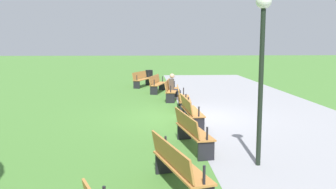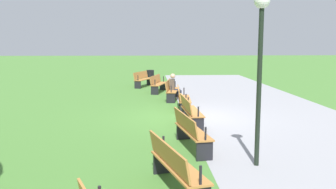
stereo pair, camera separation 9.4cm
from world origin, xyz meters
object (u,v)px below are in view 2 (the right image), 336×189
bench_4 (190,110)px  bench_5 (190,130)px  bench_1 (158,83)px  lamp_post (260,46)px  bench_0 (143,79)px  trash_bin (150,77)px  person_seated (174,86)px  bench_2 (171,89)px  bench_6 (175,165)px  bench_3 (183,98)px

bench_4 → bench_5: size_ratio=0.99×
bench_1 → bench_4: same height
lamp_post → bench_0: bearing=-169.3°
bench_4 → lamp_post: size_ratio=0.56×
trash_bin → person_seated: bearing=8.7°
bench_5 → lamp_post: 2.72m
bench_2 → person_seated: 0.22m
bench_4 → lamp_post: (3.85, 1.00, 2.05)m
person_seated → bench_6: bearing=5.4°
bench_4 → person_seated: size_ratio=1.66×
bench_0 → bench_1: size_ratio=0.99×
bench_6 → bench_1: bearing=164.6°
bench_2 → person_seated: (0.07, 0.14, 0.16)m
bench_2 → person_seated: person_seated is taller
trash_bin → bench_1: bearing=4.9°
bench_2 → bench_5: (7.80, 0.00, 0.00)m
bench_0 → person_seated: 5.31m
bench_4 → bench_1: bearing=-176.9°
bench_1 → lamp_post: 11.93m
lamp_post → trash_bin: lamp_post is taller
bench_6 → trash_bin: bearing=165.8°
bench_3 → bench_6: (7.75, -0.83, 0.00)m
trash_bin → bench_5: bearing=3.6°
bench_3 → lamp_post: 6.85m
bench_1 → person_seated: size_ratio=1.68×
bench_0 → bench_5: size_ratio=0.99×
bench_2 → bench_6: (10.35, -0.55, 0.00)m
bench_0 → bench_2: same height
bench_4 → person_seated: bearing=178.5°
bench_0 → bench_3: bearing=33.9°
bench_1 → bench_6: size_ratio=1.00×
bench_0 → bench_4: bearing=30.8°
bench_5 → person_seated: bearing=169.7°
bench_4 → lamp_post: 4.48m
bench_4 → bench_6: (5.14, -0.83, 0.00)m
bench_6 → trash_bin: (-17.30, -0.38, -0.06)m
bench_0 → bench_6: 15.39m
bench_3 → bench_5: same height
bench_5 → lamp_post: lamp_post is taller
person_seated → trash_bin: (-7.02, -1.07, -0.22)m
bench_2 → bench_3: size_ratio=1.01×
bench_5 → lamp_post: size_ratio=0.56×
bench_6 → trash_bin: size_ratio=2.41×
bench_2 → bench_4: size_ratio=1.01×
bench_2 → bench_6: same height
bench_1 → bench_3: 5.21m
bench_4 → bench_5: 2.61m
bench_3 → lamp_post: lamp_post is taller
person_seated → bench_5: bearing=8.3°
bench_0 → trash_bin: (-1.93, 0.45, -0.06)m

